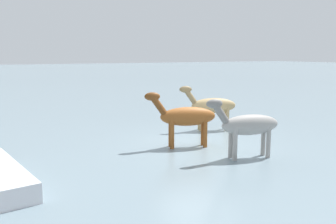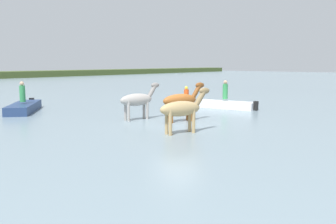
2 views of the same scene
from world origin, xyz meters
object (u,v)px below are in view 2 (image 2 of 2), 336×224
Objects in this scene: person_watcher_seated at (225,90)px; buoy_channel_marker at (186,95)px; horse_dark_mare at (182,109)px; horse_mid_herd at (138,100)px; boat_tender_starboard at (24,109)px; boat_skiff_near at (227,106)px; horse_gray_outer at (181,100)px; person_helmsman_aft at (22,93)px.

person_watcher_seated is 4.34m from buoy_channel_marker.
horse_dark_mare is 12.11m from buoy_channel_marker.
horse_mid_herd is 7.07m from person_watcher_seated.
buoy_channel_marker is (9.69, 7.26, -0.50)m from horse_dark_mare.
person_watcher_seated is at bearing 88.70° from boat_tender_starboard.
horse_mid_herd is 0.57× the size of boat_tender_starboard.
buoy_channel_marker reaches higher than boat_skiff_near.
horse_mid_herd is 0.61× the size of boat_skiff_near.
boat_tender_starboard is at bearing 125.85° from horse_gray_outer.
person_helmsman_aft reaches higher than person_watcher_seated.
horse_mid_herd is at bearing 72.46° from boat_skiff_near.
horse_dark_mare is at bearing -159.38° from person_watcher_seated.
person_helmsman_aft is at bearing 118.86° from horse_mid_herd.
horse_mid_herd reaches higher than person_helmsman_aft.
horse_gray_outer is 6.00m from boat_skiff_near.
boat_skiff_near is at bearing 27.06° from horse_gray_outer.
horse_dark_mare is 11.28m from boat_tender_starboard.
boat_tender_starboard is (-3.14, 9.33, -0.87)m from horse_gray_outer.
person_watcher_seated reaches higher than boat_tender_starboard.
horse_gray_outer is 2.02× the size of person_helmsman_aft.
horse_mid_herd reaches higher than person_watcher_seated.
horse_gray_outer is at bearing -52.70° from horse_mid_herd.
person_helmsman_aft is at bearing 139.48° from person_watcher_seated.
buoy_channel_marker is (8.33, 3.35, -0.50)m from horse_mid_herd.
boat_skiff_near is 1.01m from person_watcher_seated.
horse_gray_outer reaches higher than person_helmsman_aft.
horse_mid_herd is 6.95m from boat_skiff_near.
horse_mid_herd is 1.99× the size of person_watcher_seated.
horse_gray_outer is at bearing -168.21° from person_watcher_seated.
person_helmsman_aft is at bearing 114.52° from horse_dark_mare.
person_helmsman_aft is (-2.27, 7.21, 0.12)m from horse_mid_herd.
person_watcher_seated is (0.21, 0.25, 0.95)m from boat_skiff_near.
boat_tender_starboard is at bearing 159.29° from buoy_channel_marker.
boat_tender_starboard is 3.68× the size of buoy_channel_marker.
horse_mid_herd is at bearing 173.94° from person_watcher_seated.
boat_tender_starboard is (-0.81, 11.22, -0.84)m from horse_dark_mare.
buoy_channel_marker reaches higher than boat_tender_starboard.
boat_tender_starboard is at bearing 38.01° from boat_skiff_near.
person_helmsman_aft reaches higher than buoy_channel_marker.
horse_gray_outer is 9.77m from person_helmsman_aft.
person_watcher_seated reaches higher than buoy_channel_marker.
horse_dark_mare is at bearing 44.06° from boat_tender_starboard.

